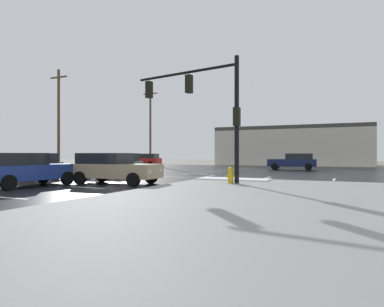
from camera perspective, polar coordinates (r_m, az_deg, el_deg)
ground_plane at (r=24.78m, az=-1.36°, el=-3.67°), size 120.00×120.00×0.00m
road_asphalt at (r=24.78m, az=-1.36°, el=-3.65°), size 44.00×44.00×0.02m
snow_strip_curbside at (r=19.18m, az=6.86°, el=-4.21°), size 4.00×1.60×0.06m
lane_markings at (r=23.02m, az=-0.17°, el=-3.89°), size 36.15×36.15×0.01m
traffic_signal_mast at (r=17.70m, az=2.31°, el=8.75°), size 6.31×1.41×6.12m
fire_hydrant at (r=16.68m, az=6.41°, el=-3.57°), size 0.48×0.26×0.79m
strip_building_background at (r=50.50m, az=16.33°, el=1.19°), size 20.46×8.00×5.35m
sedan_blue at (r=17.82m, az=-26.03°, el=-2.32°), size 2.30×4.64×1.58m
sedan_grey at (r=24.16m, az=-12.80°, el=-1.74°), size 2.33×4.65×1.58m
sedan_black at (r=23.71m, az=-25.46°, el=-1.76°), size 4.62×2.24×1.58m
sedan_red at (r=42.57m, az=-8.04°, el=-1.02°), size 4.67×2.41×1.58m
sedan_navy at (r=34.59m, az=16.49°, el=-1.24°), size 4.67×2.39×1.58m
sedan_tan at (r=18.06m, az=-12.93°, el=-2.30°), size 4.63×2.27×1.58m
utility_pole_far at (r=38.77m, az=-21.22°, el=5.64°), size 2.20×0.28×10.39m
utility_pole_distant at (r=48.08m, az=-6.91°, el=4.72°), size 2.20×0.28×10.71m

